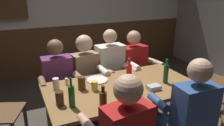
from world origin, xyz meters
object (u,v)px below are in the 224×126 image
person_0 (59,81)px  pint_glass_3 (95,86)px  person_1 (88,75)px  bottle_3 (72,96)px  pint_glass_0 (56,84)px  pint_glass_2 (195,82)px  pint_glass_4 (60,98)px  person_5 (187,114)px  dining_table (122,95)px  person_2 (112,69)px  bottle_2 (166,73)px  pint_glass_1 (82,83)px  condiment_caddy (154,87)px  person_3 (136,67)px  bottle_1 (129,69)px  table_candle (67,82)px  bottle_0 (103,100)px  plate_0 (97,80)px

person_0 → pint_glass_3: bearing=113.3°
person_1 → bottle_3: 1.00m
pint_glass_0 → pint_glass_2: (1.42, -0.55, -0.01)m
pint_glass_4 → pint_glass_3: bearing=21.5°
person_1 → person_5: bearing=101.9°
dining_table → person_2: size_ratio=1.35×
bottle_2 → pint_glass_1: size_ratio=1.97×
bottle_3 → pint_glass_2: bottle_3 is taller
pint_glass_0 → pint_glass_2: bearing=-21.1°
pint_glass_0 → person_1: bearing=41.9°
bottle_3 → pint_glass_3: bottle_3 is taller
dining_table → bottle_2: bottle_2 is taller
condiment_caddy → pint_glass_1: size_ratio=0.97×
bottle_3 → bottle_2: bearing=4.4°
person_0 → person_1: (0.39, -0.00, 0.02)m
pint_glass_2 → bottle_2: bearing=138.1°
bottle_2 → person_1: bearing=130.5°
person_3 → person_0: bearing=-8.4°
bottle_1 → pint_glass_3: size_ratio=2.21×
pint_glass_1 → bottle_3: bearing=-121.2°
person_1 → person_5: 1.43m
person_2 → bottle_1: size_ratio=5.43×
table_candle → pint_glass_0: size_ratio=0.60×
person_3 → bottle_3: person_3 is taller
bottle_1 → bottle_0: bearing=-134.9°
bottle_3 → person_1: bearing=63.1°
person_3 → bottle_0: size_ratio=5.30×
table_candle → pint_glass_4: bearing=-111.4°
person_1 → pint_glass_1: size_ratio=8.28×
person_0 → person_1: bearing=-179.1°
bottle_0 → bottle_3: bearing=149.4°
person_1 → pint_glass_0: (-0.51, -0.45, 0.15)m
pint_glass_3 → plate_0: bearing=62.9°
person_3 → bottle_3: 1.50m
plate_0 → pint_glass_4: 0.65m
pint_glass_4 → table_candle: bearing=68.6°
person_0 → person_3: person_3 is taller
person_5 → pint_glass_0: 1.36m
pint_glass_1 → bottle_2: bearing=-13.9°
person_0 → table_candle: person_0 is taller
person_3 → bottle_2: 0.83m
person_0 → person_2: size_ratio=0.95×
dining_table → bottle_1: size_ratio=7.31×
person_5 → person_0: bearing=127.6°
person_0 → person_5: (0.91, -1.34, 0.03)m
condiment_caddy → plate_0: (-0.47, 0.48, -0.02)m
person_2 → bottle_3: 1.21m
plate_0 → pint_glass_0: bearing=-174.5°
person_1 → bottle_1: bearing=123.0°
dining_table → person_3: person_3 is taller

